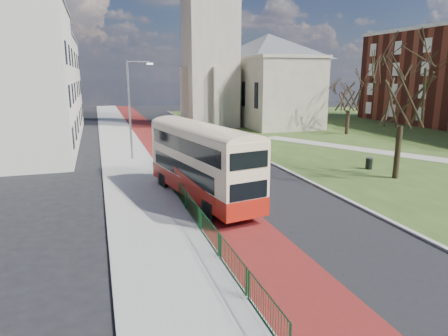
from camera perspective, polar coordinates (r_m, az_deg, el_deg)
name	(u,v)px	position (r m, az deg, el deg)	size (l,w,h in m)	color
ground	(268,231)	(18.57, 6.28, -9.01)	(160.00, 160.00, 0.00)	black
road_carriageway	(196,152)	(37.36, -4.03, 2.35)	(9.00, 120.00, 0.01)	black
bus_lane	(167,153)	(36.83, -8.12, 2.10)	(3.40, 120.00, 0.01)	#591414
pavement_west	(125,155)	(36.41, -14.03, 1.79)	(4.00, 120.00, 0.12)	gray
kerb_west	(147,154)	(36.58, -10.90, 2.01)	(0.25, 120.00, 0.13)	#999993
kerb_east	(235,145)	(40.52, 1.63, 3.31)	(0.25, 80.00, 0.13)	#999993
grass_green	(397,136)	(50.63, 23.47, 4.16)	(40.00, 80.00, 0.04)	#314719
footpath	(439,160)	(37.97, 28.36, 1.04)	(2.20, 36.00, 0.03)	#9E998C
pedestrian_railing	(186,200)	(21.11, -5.50, -4.63)	(0.07, 24.00, 1.12)	#0D391B
gothic_church	(242,29)	(57.50, 2.60, 19.28)	(16.38, 18.00, 40.00)	gray
street_block_near	(7,81)	(38.31, -28.59, 10.89)	(10.30, 14.30, 13.00)	beige
street_block_far	(35,85)	(54.14, -25.43, 10.61)	(10.30, 16.30, 11.50)	beige
streetlamp	(131,105)	(33.88, -13.11, 8.77)	(2.13, 0.18, 8.00)	gray
bus	(201,159)	(22.34, -3.29, 1.31)	(4.19, 10.34, 4.21)	#A21A0E
winter_tree_near	(405,83)	(29.16, 24.39, 11.05)	(7.37, 7.37, 9.31)	black
winter_tree_far	(349,92)	(50.04, 17.49, 10.37)	(5.30, 5.30, 7.28)	#322519
litter_bin	(369,163)	(32.03, 20.01, 0.64)	(0.67, 0.67, 0.87)	black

